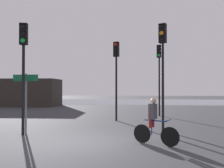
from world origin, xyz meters
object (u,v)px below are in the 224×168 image
object	(u,v)px
traffic_light_center	(116,66)
direction_sign_post	(26,94)
distant_building	(13,92)
traffic_light_far_right	(159,67)
traffic_light_near_left	(23,58)
traffic_light_near_right	(163,57)
cyclist	(154,121)

from	to	relation	value
traffic_light_center	direction_sign_post	xyz separation A→B (m)	(-3.69, -4.54, -1.61)
distant_building	traffic_light_far_right	distance (m)	18.07
distant_building	direction_sign_post	xyz separation A→B (m)	(8.63, -16.85, 0.19)
traffic_light_center	direction_sign_post	distance (m)	6.07
traffic_light_near_left	traffic_light_far_right	size ratio (longest dim) A/B	0.93
traffic_light_near_right	direction_sign_post	xyz separation A→B (m)	(-6.03, -1.11, -1.72)
traffic_light_far_right	traffic_light_near_right	xyz separation A→B (m)	(-0.58, -6.23, -0.06)
traffic_light_near_right	direction_sign_post	bearing A→B (deg)	40.00
distant_building	direction_sign_post	distance (m)	18.94
distant_building	cyclist	bearing A→B (deg)	-53.14
traffic_light_far_right	traffic_light_near_right	distance (m)	6.25
traffic_light_near_right	traffic_light_center	bearing A→B (deg)	-26.22
traffic_light_center	traffic_light_near_right	distance (m)	4.15
traffic_light_center	cyclist	distance (m)	6.98
traffic_light_far_right	traffic_light_near_right	bearing A→B (deg)	104.30
traffic_light_near_left	traffic_light_far_right	xyz separation A→B (m)	(6.55, 7.74, 0.23)
traffic_light_center	traffic_light_near_right	size ratio (longest dim) A/B	0.97
traffic_light_near_left	traffic_light_center	world-z (taller)	traffic_light_center
direction_sign_post	cyclist	world-z (taller)	direction_sign_post
traffic_light_far_right	traffic_light_center	distance (m)	4.04
traffic_light_far_right	traffic_light_center	bearing A→B (deg)	63.47
traffic_light_far_right	distant_building	bearing A→B (deg)	-12.38
traffic_light_far_right	direction_sign_post	distance (m)	10.03
traffic_light_near_left	traffic_light_center	size ratio (longest dim) A/B	0.98
distant_building	traffic_light_near_left	xyz separation A→B (m)	(8.69, -17.25, 1.73)
distant_building	traffic_light_center	distance (m)	17.51
distant_building	traffic_light_near_left	bearing A→B (deg)	-63.27
traffic_light_center	cyclist	world-z (taller)	traffic_light_center
traffic_light_near_left	traffic_light_far_right	world-z (taller)	traffic_light_far_right
traffic_light_near_right	direction_sign_post	world-z (taller)	traffic_light_near_right
traffic_light_near_left	cyclist	xyz separation A→B (m)	(5.28, -1.37, -2.42)
distant_building	traffic_light_far_right	world-z (taller)	traffic_light_far_right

